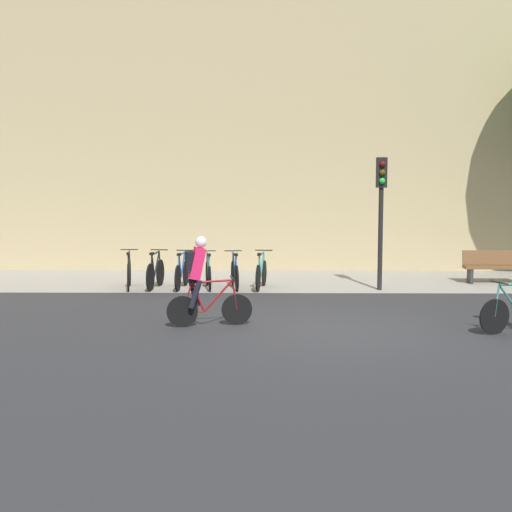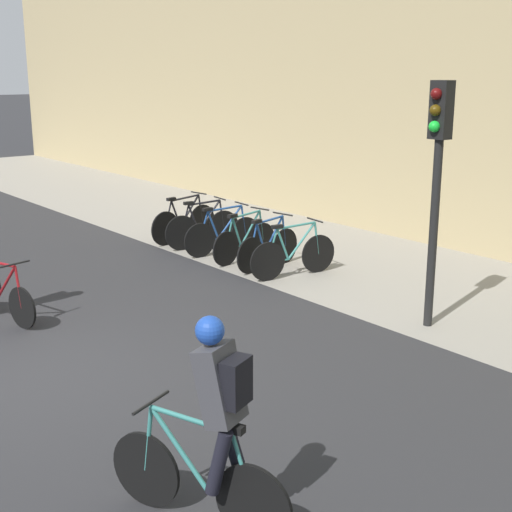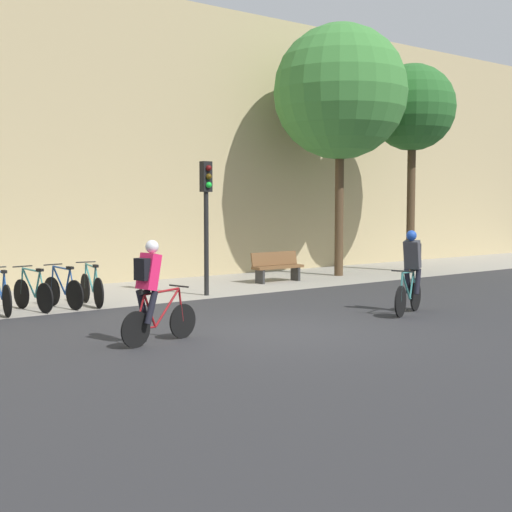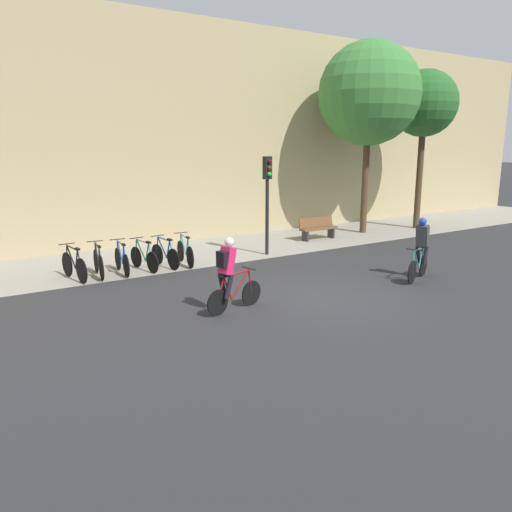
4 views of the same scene
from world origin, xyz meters
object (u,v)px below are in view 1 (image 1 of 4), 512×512
Objects in this scene: parked_bike_2 at (182,273)px; parked_bike_3 at (208,274)px; parked_bike_1 at (155,273)px; traffic_light_pole at (381,198)px; bench at (495,266)px; cyclist_pink at (200,278)px; parked_bike_0 at (129,273)px; parked_bike_4 at (235,274)px; parked_bike_5 at (261,273)px.

parked_bike_2 is 0.69m from parked_bike_3.
traffic_light_pole is (5.79, -0.19, 1.94)m from parked_bike_1.
parked_bike_1 is at bearing 178.15° from traffic_light_pole.
bench is at bearing 6.75° from parked_bike_1.
parked_bike_1 reaches higher than parked_bike_3.
parked_bike_0 is (-2.29, 4.82, -0.53)m from cyclist_pink.
traffic_light_pole is at bearing 47.87° from cyclist_pink.
parked_bike_2 is at bearing -179.99° from parked_bike_3.
parked_bike_2 is at bearing -0.12° from parked_bike_1.
parked_bike_4 is 7.15m from bench.
bench is (3.34, 1.27, -1.88)m from traffic_light_pole.
parked_bike_0 is at bearing 179.99° from parked_bike_5.
parked_bike_1 is (0.69, 0.00, -0.00)m from parked_bike_0.
parked_bike_0 is 1.03× the size of bench.
parked_bike_0 is 1.01× the size of parked_bike_2.
parked_bike_3 reaches higher than bench.
parked_bike_5 reaches higher than bench.
traffic_light_pole is (3.04, -0.19, 1.94)m from parked_bike_5.
bench is (7.75, 1.08, 0.08)m from parked_bike_3.
parked_bike_0 is 1.37m from parked_bike_2.
parked_bike_1 is 0.99× the size of bench.
traffic_light_pole is (5.10, -0.19, 1.95)m from parked_bike_2.
cyclist_pink is at bearing -95.50° from parked_bike_4.
parked_bike_3 is 1.37m from parked_bike_5.
parked_bike_0 is 3.44m from parked_bike_5.
parked_bike_5 is (1.37, -0.00, 0.01)m from parked_bike_3.
parked_bike_5 reaches higher than parked_bike_2.
parked_bike_2 is 0.51× the size of traffic_light_pole.
parked_bike_2 reaches higher than parked_bike_4.
parked_bike_0 reaches higher than bench.
parked_bike_4 is at bearing 84.50° from cyclist_pink.
traffic_light_pole is at bearing -1.85° from parked_bike_1.
bench is (7.06, 1.08, 0.07)m from parked_bike_4.
cyclist_pink is 1.06× the size of parked_bike_3.
parked_bike_0 is 1.04× the size of parked_bike_1.
parked_bike_5 is 3.61m from traffic_light_pole.
parked_bike_4 is 0.95× the size of bench.
cyclist_pink reaches higher than parked_bike_4.
parked_bike_0 reaches higher than parked_bike_5.
parked_bike_3 is at bearing 0.01° from parked_bike_2.
traffic_light_pole reaches higher than parked_bike_5.
parked_bike_1 reaches higher than parked_bike_2.
cyclist_pink is 5.36m from parked_bike_0.
parked_bike_2 is 1.04× the size of parked_bike_3.
parked_bike_1 is 9.19m from bench.
parked_bike_3 is (2.06, -0.00, -0.02)m from parked_bike_0.
parked_bike_0 is 0.69m from parked_bike_1.
parked_bike_5 is at bearing 0.00° from parked_bike_2.
parked_bike_4 is (0.46, 4.82, -0.55)m from cyclist_pink.
bench is at bearing 7.31° from parked_bike_2.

